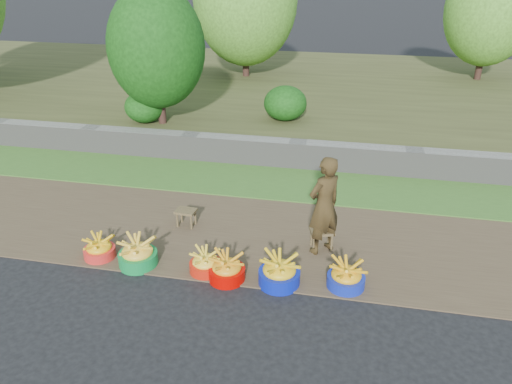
% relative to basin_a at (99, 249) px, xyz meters
% --- Properties ---
extents(ground_plane, '(120.00, 120.00, 0.00)m').
position_rel_basin_a_xyz_m(ground_plane, '(2.33, -0.27, -0.15)').
color(ground_plane, black).
rests_on(ground_plane, ground).
extents(dirt_shoulder, '(80.00, 2.50, 0.02)m').
position_rel_basin_a_xyz_m(dirt_shoulder, '(2.33, 0.98, -0.14)').
color(dirt_shoulder, '#4C3D2B').
rests_on(dirt_shoulder, ground).
extents(grass_verge, '(80.00, 1.50, 0.04)m').
position_rel_basin_a_xyz_m(grass_verge, '(2.33, 2.98, -0.13)').
color(grass_verge, '#3D6C27').
rests_on(grass_verge, ground).
extents(retaining_wall, '(80.00, 0.35, 0.55)m').
position_rel_basin_a_xyz_m(retaining_wall, '(2.33, 3.83, 0.13)').
color(retaining_wall, slate).
rests_on(retaining_wall, ground).
extents(earth_bank, '(80.00, 10.00, 0.50)m').
position_rel_basin_a_xyz_m(earth_bank, '(2.33, 8.73, 0.10)').
color(earth_bank, '#444723').
rests_on(earth_bank, ground).
extents(vegetation, '(35.33, 8.03, 4.65)m').
position_rel_basin_a_xyz_m(vegetation, '(0.02, 6.96, 2.40)').
color(vegetation, '#311E18').
rests_on(vegetation, earth_bank).
extents(basin_a, '(0.44, 0.44, 0.33)m').
position_rel_basin_a_xyz_m(basin_a, '(0.00, 0.00, 0.00)').
color(basin_a, red).
rests_on(basin_a, ground).
extents(basin_b, '(0.54, 0.54, 0.40)m').
position_rel_basin_a_xyz_m(basin_b, '(0.61, -0.06, 0.03)').
color(basin_b, '#0E7C36').
rests_on(basin_b, ground).
extents(basin_c, '(0.44, 0.44, 0.33)m').
position_rel_basin_a_xyz_m(basin_c, '(1.58, -0.04, -0.00)').
color(basin_c, red).
rests_on(basin_c, ground).
extents(basin_d, '(0.49, 0.49, 0.36)m').
position_rel_basin_a_xyz_m(basin_d, '(1.90, -0.14, 0.01)').
color(basin_d, '#B80400').
rests_on(basin_d, ground).
extents(basin_e, '(0.55, 0.55, 0.41)m').
position_rel_basin_a_xyz_m(basin_e, '(2.59, -0.10, 0.03)').
color(basin_e, '#091AA6').
rests_on(basin_e, ground).
extents(basin_f, '(0.49, 0.49, 0.37)m').
position_rel_basin_a_xyz_m(basin_f, '(3.45, -0.00, 0.02)').
color(basin_f, '#1124A5').
rests_on(basin_f, ground).
extents(stool_left, '(0.33, 0.26, 0.27)m').
position_rel_basin_a_xyz_m(stool_left, '(0.92, 1.10, 0.09)').
color(stool_left, brown).
rests_on(stool_left, dirt_shoulder).
extents(stool_right, '(0.40, 0.35, 0.30)m').
position_rel_basin_a_xyz_m(stool_right, '(3.06, 0.87, 0.11)').
color(stool_right, brown).
rests_on(stool_right, dirt_shoulder).
extents(vendor_woman, '(0.63, 0.62, 1.46)m').
position_rel_basin_a_xyz_m(vendor_woman, '(3.07, 0.79, 0.60)').
color(vendor_woman, black).
rests_on(vendor_woman, dirt_shoulder).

